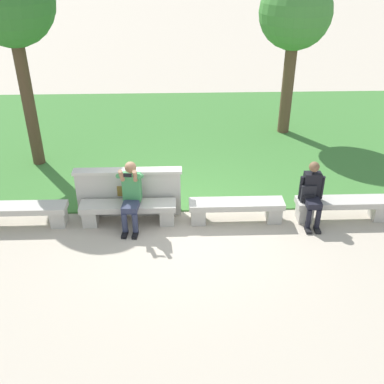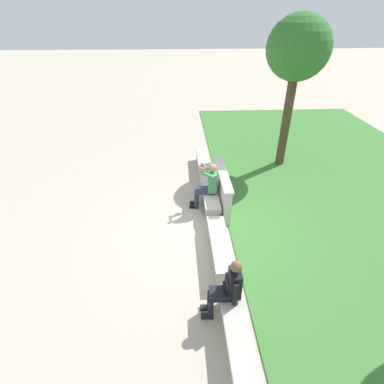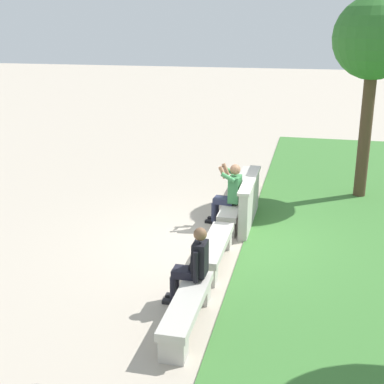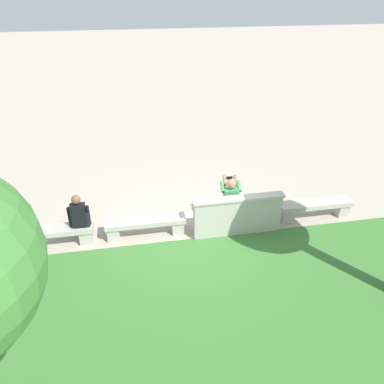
# 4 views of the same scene
# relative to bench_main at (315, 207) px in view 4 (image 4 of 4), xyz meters

# --- Properties ---
(ground_plane) EXTENTS (80.00, 80.00, 0.00)m
(ground_plane) POSITION_rel_bench_main_xyz_m (3.18, 0.00, -0.30)
(ground_plane) COLOR #B2A593
(bench_main) EXTENTS (1.86, 0.40, 0.45)m
(bench_main) POSITION_rel_bench_main_xyz_m (0.00, 0.00, 0.00)
(bench_main) COLOR #B7B2A8
(bench_main) RESTS_ON ground
(bench_near) EXTENTS (1.86, 0.40, 0.45)m
(bench_near) POSITION_rel_bench_main_xyz_m (2.12, 0.00, 0.00)
(bench_near) COLOR #B7B2A8
(bench_near) RESTS_ON ground
(bench_mid) EXTENTS (1.86, 0.40, 0.45)m
(bench_mid) POSITION_rel_bench_main_xyz_m (4.24, 0.00, 0.00)
(bench_mid) COLOR #B7B2A8
(bench_mid) RESTS_ON ground
(bench_far) EXTENTS (1.86, 0.40, 0.45)m
(bench_far) POSITION_rel_bench_main_xyz_m (6.36, 0.00, 0.00)
(bench_far) COLOR #B7B2A8
(bench_far) RESTS_ON ground
(backrest_wall_with_plaque) EXTENTS (2.12, 0.24, 1.01)m
(backrest_wall_with_plaque) POSITION_rel_bench_main_xyz_m (2.12, 0.34, 0.22)
(backrest_wall_with_plaque) COLOR #B7B2A8
(backrest_wall_with_plaque) RESTS_ON ground
(person_photographer) EXTENTS (0.50, 0.75, 1.32)m
(person_photographer) POSITION_rel_bench_main_xyz_m (2.21, -0.08, 0.44)
(person_photographer) COLOR black
(person_photographer) RESTS_ON ground
(person_distant) EXTENTS (0.48, 0.67, 1.26)m
(person_distant) POSITION_rel_bench_main_xyz_m (5.69, -0.07, 0.37)
(person_distant) COLOR black
(person_distant) RESTS_ON ground
(backpack) EXTENTS (0.28, 0.24, 0.43)m
(backpack) POSITION_rel_bench_main_xyz_m (5.62, -0.00, 0.33)
(backpack) COLOR black
(backpack) RESTS_ON bench_far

